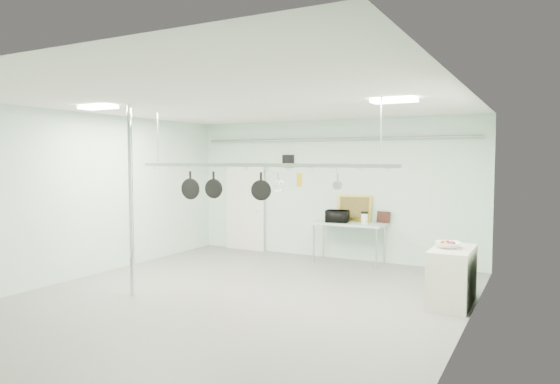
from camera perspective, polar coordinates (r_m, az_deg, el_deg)
The scene contains 25 objects.
floor at distance 8.38m, azimuth -5.00°, elevation -12.14°, with size 8.00×8.00×0.00m, color gray.
ceiling at distance 8.11m, azimuth -5.13°, elevation 10.08°, with size 7.00×8.00×0.02m, color silver.
back_wall at distance 11.62m, azimuth 5.80°, elevation 0.32°, with size 7.00×0.02×3.20m, color silver.
right_wall at distance 6.84m, azimuth 20.21°, elevation -2.31°, with size 0.02×8.00×3.20m, color silver.
door at distance 12.68m, azimuth -3.96°, elevation -1.87°, with size 1.10×0.10×2.20m, color silver.
wall_vent at distance 12.05m, azimuth 0.93°, elevation 3.55°, with size 0.30×0.04×0.30m, color black.
conduit_pipe at distance 11.53m, azimuth 5.67°, elevation 6.01°, with size 0.07×0.07×6.60m, color gray.
chrome_pole at distance 8.70m, azimuth -16.67°, elevation -0.98°, with size 0.08×0.08×3.20m, color silver.
prep_table at distance 11.12m, azimuth 7.87°, elevation -3.83°, with size 1.60×0.70×0.91m.
side_cabinet at distance 8.44m, azimuth 19.07°, elevation -9.08°, with size 0.60×1.20×0.90m, color beige.
pot_rack at distance 8.21m, azimuth -2.77°, elevation 3.30°, with size 4.80×0.06×1.00m.
light_panel_left at distance 8.94m, azimuth -20.08°, elevation 9.09°, with size 0.65×0.30×0.05m, color white.
light_panel_right at distance 7.66m, azimuth 12.90°, elevation 10.15°, with size 0.65×0.30×0.05m, color white.
microwave at distance 11.07m, azimuth 6.58°, elevation -2.77°, with size 0.49×0.33×0.27m, color black.
coffee_canister at distance 10.92m, azimuth 9.64°, elevation -3.02°, with size 0.15×0.15×0.22m, color silver.
painting_large at distance 11.35m, azimuth 8.53°, elevation -1.84°, with size 0.78×0.05×0.58m, color gold.
painting_small at distance 11.16m, azimuth 11.75°, elevation -2.82°, with size 0.30×0.04×0.25m, color black.
fruit_bowl at distance 8.32m, azimuth 18.63°, elevation -5.75°, with size 0.40×0.40×0.10m, color silver.
skillet_left at distance 9.00m, azimuth -10.21°, elevation 0.73°, with size 0.37×0.06×0.51m, color black, non-canonical shape.
skillet_mid at distance 8.69m, azimuth -7.60°, elevation 0.84°, with size 0.34×0.06×0.46m, color black, non-canonical shape.
skillet_right at distance 8.17m, azimuth -2.18°, elevation 0.69°, with size 0.33×0.06×0.46m, color black, non-canonical shape.
whisk at distance 8.01m, azimuth -0.20°, elevation 1.07°, with size 0.20×0.20×0.33m, color silver, non-canonical shape.
grater at distance 7.84m, azimuth 2.23°, elevation 1.38°, with size 0.10×0.02×0.23m, color yellow, non-canonical shape.
saucepan at distance 7.58m, azimuth 6.59°, elevation 1.25°, with size 0.13×0.08×0.24m, color silver, non-canonical shape.
fruit_cluster at distance 8.31m, azimuth 18.64°, elevation -5.48°, with size 0.24×0.24×0.09m, color maroon, non-canonical shape.
Camera 1 is at (4.43, -6.73, 2.30)m, focal length 32.00 mm.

